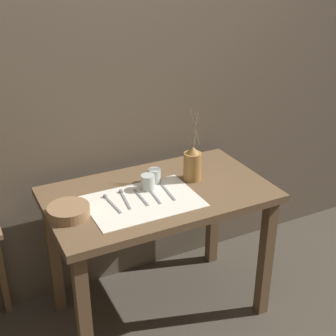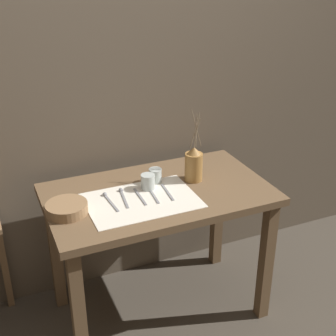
{
  "view_description": "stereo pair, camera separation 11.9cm",
  "coord_description": "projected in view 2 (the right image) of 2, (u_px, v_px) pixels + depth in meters",
  "views": [
    {
      "loc": [
        -0.89,
        -1.89,
        1.9
      ],
      "look_at": [
        0.05,
        0.0,
        0.89
      ],
      "focal_mm": 50.0,
      "sensor_mm": 36.0,
      "label": 1
    },
    {
      "loc": [
        -0.79,
        -1.94,
        1.9
      ],
      "look_at": [
        0.05,
        0.0,
        0.89
      ],
      "focal_mm": 50.0,
      "sensor_mm": 36.0,
      "label": 2
    }
  ],
  "objects": [
    {
      "name": "pitcher_with_flowers",
      "position": [
        194.0,
        165.0,
        2.45
      ],
      "size": [
        0.09,
        0.09,
        0.39
      ],
      "color": "olive",
      "rests_on": "wooden_table"
    },
    {
      "name": "glass_tumbler_far",
      "position": [
        155.0,
        176.0,
        2.45
      ],
      "size": [
        0.07,
        0.07,
        0.07
      ],
      "color": "#B7C1BC",
      "rests_on": "wooden_table"
    },
    {
      "name": "wooden_table",
      "position": [
        159.0,
        211.0,
        2.43
      ],
      "size": [
        1.14,
        0.66,
        0.77
      ],
      "color": "brown",
      "rests_on": "ground_plane"
    },
    {
      "name": "linen_cloth",
      "position": [
        142.0,
        200.0,
        2.29
      ],
      "size": [
        0.54,
        0.37,
        0.0
      ],
      "color": "silver",
      "rests_on": "wooden_table"
    },
    {
      "name": "stone_wall_back",
      "position": [
        127.0,
        87.0,
        2.56
      ],
      "size": [
        7.0,
        0.06,
        2.4
      ],
      "color": "brown",
      "rests_on": "ground_plane"
    },
    {
      "name": "fork_outer",
      "position": [
        153.0,
        195.0,
        2.33
      ],
      "size": [
        0.03,
        0.18,
        0.0
      ],
      "color": "gray",
      "rests_on": "wooden_table"
    },
    {
      "name": "knife_center",
      "position": [
        140.0,
        197.0,
        2.31
      ],
      "size": [
        0.02,
        0.18,
        0.0
      ],
      "color": "gray",
      "rests_on": "wooden_table"
    },
    {
      "name": "ground_plane",
      "position": [
        160.0,
        308.0,
        2.71
      ],
      "size": [
        12.0,
        12.0,
        0.0
      ],
      "primitive_type": "plane",
      "color": "#473F35"
    },
    {
      "name": "fork_inner",
      "position": [
        167.0,
        192.0,
        2.36
      ],
      "size": [
        0.03,
        0.18,
        0.0
      ],
      "color": "gray",
      "rests_on": "wooden_table"
    },
    {
      "name": "spoon_outer",
      "position": [
        107.0,
        198.0,
        2.3
      ],
      "size": [
        0.03,
        0.19,
        0.02
      ],
      "color": "gray",
      "rests_on": "wooden_table"
    },
    {
      "name": "wooden_bowl",
      "position": [
        67.0,
        208.0,
        2.17
      ],
      "size": [
        0.19,
        0.19,
        0.05
      ],
      "color": "#8E6B47",
      "rests_on": "wooden_table"
    },
    {
      "name": "glass_tumbler_near",
      "position": [
        148.0,
        182.0,
        2.38
      ],
      "size": [
        0.07,
        0.07,
        0.08
      ],
      "color": "#B7C1BC",
      "rests_on": "wooden_table"
    },
    {
      "name": "spoon_inner",
      "position": [
        122.0,
        194.0,
        2.34
      ],
      "size": [
        0.04,
        0.19,
        0.02
      ],
      "color": "gray",
      "rests_on": "wooden_table"
    }
  ]
}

